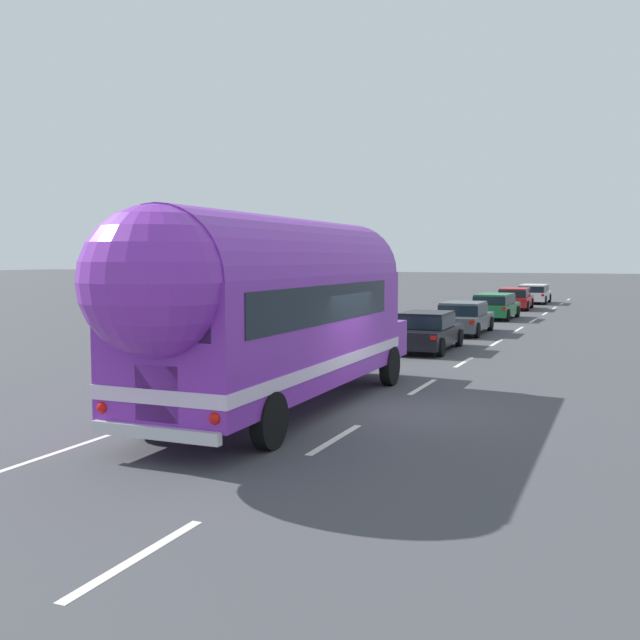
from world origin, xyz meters
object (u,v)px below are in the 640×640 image
car_second (464,316)px  car_third (495,304)px  car_lead (427,330)px  car_fifth (534,292)px  painted_bus (272,305)px  car_fourth (515,297)px

car_second → car_third: 8.16m
car_lead → car_second: 6.32m
car_fifth → car_third: bearing=-90.5°
car_second → car_lead: bearing=-89.4°
car_third → car_fifth: size_ratio=0.99×
painted_bus → car_lead: (0.10, 11.81, -1.57)m
painted_bus → car_second: painted_bus is taller
car_fifth → car_fourth: bearing=-92.4°
painted_bus → car_third: painted_bus is taller
car_lead → car_third: 14.49m
car_lead → car_fourth: bearing=90.8°
car_second → car_fourth: size_ratio=1.07×
car_lead → car_second: bearing=90.6°
car_fifth → car_lead: bearing=-90.0°
painted_bus → car_second: bearing=89.9°
painted_bus → car_fifth: 41.25m
car_fourth → car_third: bearing=-88.8°
car_lead → car_third: size_ratio=1.04×
car_lead → car_fifth: size_ratio=1.02×
painted_bus → car_second: (0.03, 18.13, -1.56)m
car_fourth → car_fifth: same height
car_lead → car_third: same height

